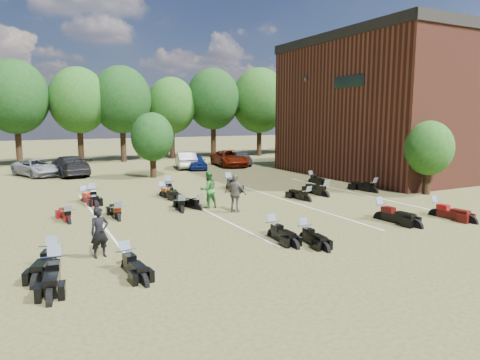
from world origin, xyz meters
TOP-DOWN VIEW (x-y plane):
  - ground at (0.00, 0.00)m, footprint 160.00×160.00m
  - car_2 at (-9.87, 20.45)m, footprint 3.94×5.32m
  - car_3 at (-7.62, 19.58)m, footprint 3.13×5.77m
  - car_4 at (2.79, 19.02)m, footprint 2.24×4.12m
  - car_5 at (2.28, 20.09)m, footprint 2.52×4.68m
  - car_6 at (6.52, 19.78)m, footprint 3.10×5.61m
  - car_7 at (7.82, 20.15)m, footprint 2.93×4.75m
  - person_black at (-8.79, -2.18)m, footprint 0.68×0.51m
  - person_green at (-2.60, 3.35)m, footprint 0.96×0.78m
  - person_grey at (-1.85, 1.80)m, footprint 1.04×1.13m
  - motorcycle_0 at (-10.26, -2.33)m, footprint 1.40×2.39m
  - motorcycle_1 at (-10.25, -3.54)m, footprint 1.08×2.44m
  - motorcycle_2 at (-8.27, -3.65)m, footprint 0.87×2.14m
  - motorcycle_3 at (-1.66, -3.59)m, footprint 0.85×2.08m
  - motorcycle_4 at (-2.49, -2.68)m, footprint 0.77×2.18m
  - motorcycle_5 at (3.34, -2.47)m, footprint 1.05×2.55m
  - motorcycle_6 at (6.13, -3.13)m, footprint 0.94×2.38m
  - motorcycle_7 at (-9.25, 3.20)m, footprint 0.84×2.11m
  - motorcycle_8 at (-7.22, 2.74)m, footprint 0.77×2.21m
  - motorcycle_9 at (-3.23, 3.14)m, footprint 1.20×2.12m
  - motorcycle_10 at (-4.13, 3.01)m, footprint 1.22×2.31m
  - motorcycle_11 at (2.89, 2.45)m, footprint 0.88×2.18m
  - motorcycle_12 at (4.61, 3.10)m, footprint 0.80×2.45m
  - motorcycle_13 at (8.08, 2.83)m, footprint 1.06×2.42m
  - motorcycle_15 at (-7.99, 7.91)m, footprint 1.18×2.26m
  - motorcycle_16 at (-7.56, 7.98)m, footprint 0.87×2.41m
  - motorcycle_17 at (-3.75, 7.44)m, footprint 1.15×2.30m
  - motorcycle_18 at (-3.03, 8.61)m, footprint 1.40×2.65m
  - motorcycle_19 at (0.94, 8.33)m, footprint 1.13×2.61m
  - motorcycle_20 at (7.22, 7.96)m, footprint 0.72×2.05m
  - brick_building at (22.00, 9.00)m, footprint 25.40×15.20m
  - tree_line at (-1.00, 29.00)m, footprint 56.00×6.00m
  - young_tree_near_building at (10.50, 1.00)m, footprint 2.80×2.80m
  - young_tree_midfield at (-2.00, 15.50)m, footprint 3.20×3.20m
  - parking_lines at (-3.00, 3.00)m, footprint 20.10×14.00m

SIDE VIEW (x-z plane):
  - ground at x=0.00m, z-range 0.00..0.00m
  - motorcycle_0 at x=-10.26m, z-range -0.63..0.63m
  - motorcycle_1 at x=-10.25m, z-range -0.66..0.66m
  - motorcycle_2 at x=-8.27m, z-range -0.58..0.58m
  - motorcycle_3 at x=-1.66m, z-range -0.56..0.56m
  - motorcycle_4 at x=-2.49m, z-range -0.60..0.60m
  - motorcycle_5 at x=3.34m, z-range -0.69..0.69m
  - motorcycle_6 at x=6.13m, z-range -0.65..0.65m
  - motorcycle_7 at x=-9.25m, z-range -0.57..0.57m
  - motorcycle_8 at x=-7.22m, z-range -0.61..0.61m
  - motorcycle_9 at x=-3.23m, z-range -0.56..0.56m
  - motorcycle_10 at x=-4.13m, z-range -0.61..0.61m
  - motorcycle_11 at x=2.89m, z-range -0.59..0.59m
  - motorcycle_12 at x=4.61m, z-range -0.68..0.68m
  - motorcycle_13 at x=8.08m, z-range -0.65..0.65m
  - motorcycle_15 at x=-7.99m, z-range -0.60..0.60m
  - motorcycle_16 at x=-7.56m, z-range -0.66..0.66m
  - motorcycle_17 at x=-3.75m, z-range -0.61..0.61m
  - motorcycle_18 at x=-3.03m, z-range -0.71..0.71m
  - motorcycle_19 at x=0.94m, z-range -0.70..0.70m
  - motorcycle_20 at x=7.22m, z-range -0.57..0.57m
  - parking_lines at x=-3.00m, z-range 0.00..0.01m
  - car_7 at x=7.82m, z-range 0.00..1.28m
  - car_4 at x=2.79m, z-range 0.00..1.33m
  - car_2 at x=-9.87m, z-range 0.00..1.34m
  - car_5 at x=2.28m, z-range 0.00..1.46m
  - car_6 at x=6.52m, z-range 0.00..1.49m
  - car_3 at x=-7.62m, z-range 0.00..1.59m
  - person_black at x=-8.79m, z-range 0.00..1.67m
  - person_grey at x=-1.85m, z-range 0.00..1.86m
  - person_green at x=-2.60m, z-range 0.00..1.88m
  - young_tree_near_building at x=10.50m, z-range 0.67..4.83m
  - young_tree_midfield at x=-2.00m, z-range 0.74..5.44m
  - brick_building at x=22.00m, z-range 0.01..10.71m
  - tree_line at x=-1.00m, z-range 1.42..11.20m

